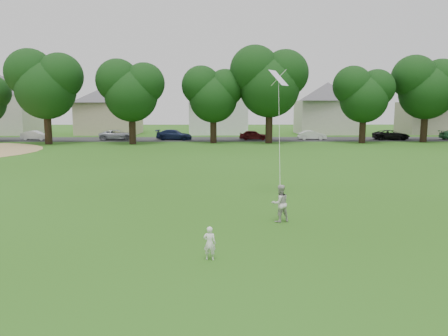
{
  "coord_description": "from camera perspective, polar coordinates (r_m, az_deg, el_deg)",
  "views": [
    {
      "loc": [
        0.09,
        -12.64,
        4.48
      ],
      "look_at": [
        0.25,
        2.0,
        2.3
      ],
      "focal_mm": 35.0,
      "sensor_mm": 36.0,
      "label": 1
    }
  ],
  "objects": [
    {
      "name": "house_row",
      "position": [
        64.68,
        -2.68,
        8.72
      ],
      "size": [
        77.8,
        14.05,
        10.26
      ],
      "color": "beige",
      "rests_on": "ground"
    },
    {
      "name": "parked_cars",
      "position": [
        53.78,
        -0.3,
        4.34
      ],
      "size": [
        64.53,
        2.34,
        1.27
      ],
      "color": "black",
      "rests_on": "ground"
    },
    {
      "name": "older_boy",
      "position": [
        16.72,
        7.33,
        -4.6
      ],
      "size": [
        0.84,
        0.75,
        1.44
      ],
      "primitive_type": "imported",
      "rotation": [
        0.0,
        0.0,
        3.49
      ],
      "color": "beige",
      "rests_on": "ground"
    },
    {
      "name": "ground",
      "position": [
        13.41,
        -1.01,
        -11.05
      ],
      "size": [
        160.0,
        160.0,
        0.0
      ],
      "primitive_type": "plane",
      "color": "#275212",
      "rests_on": "ground"
    },
    {
      "name": "kite",
      "position": [
        18.61,
        7.23,
        4.9
      ],
      "size": [
        1.12,
        2.89,
        6.5
      ],
      "color": "white",
      "rests_on": "ground"
    },
    {
      "name": "toddler",
      "position": [
        12.71,
        -1.89,
        -9.79
      ],
      "size": [
        0.39,
        0.29,
        1.0
      ],
      "primitive_type": "imported",
      "rotation": [
        0.0,
        0.0,
        2.99
      ],
      "color": "white",
      "rests_on": "ground"
    },
    {
      "name": "street",
      "position": [
        54.82,
        -0.72,
        3.78
      ],
      "size": [
        90.0,
        7.0,
        0.01
      ],
      "primitive_type": "cube",
      "color": "#2D2D30",
      "rests_on": "ground"
    },
    {
      "name": "tree_row",
      "position": [
        49.34,
        3.59,
        10.77
      ],
      "size": [
        79.5,
        9.03,
        11.14
      ],
      "color": "black",
      "rests_on": "ground"
    }
  ]
}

